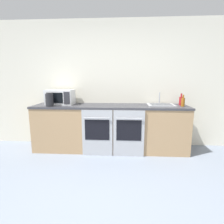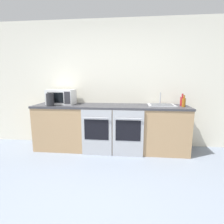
{
  "view_description": "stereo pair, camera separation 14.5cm",
  "coord_description": "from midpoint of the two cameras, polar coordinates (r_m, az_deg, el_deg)",
  "views": [
    {
      "loc": [
        0.25,
        -1.49,
        1.4
      ],
      "look_at": [
        0.04,
        1.89,
        0.77
      ],
      "focal_mm": 28.0,
      "sensor_mm": 36.0,
      "label": 1
    },
    {
      "loc": [
        0.39,
        -1.48,
        1.4
      ],
      "look_at": [
        0.04,
        1.89,
        0.77
      ],
      "focal_mm": 28.0,
      "sensor_mm": 36.0,
      "label": 2
    }
  ],
  "objects": [
    {
      "name": "sink",
      "position": [
        3.55,
        14.52,
        2.41
      ],
      "size": [
        0.51,
        0.41,
        0.24
      ],
      "color": "#A8AAAF",
      "rests_on": "counter_back"
    },
    {
      "name": "counter_back",
      "position": [
        3.52,
        -1.79,
        -5.06
      ],
      "size": [
        3.01,
        0.66,
        0.91
      ],
      "color": "tan",
      "rests_on": "ground_plane"
    },
    {
      "name": "ground_plane",
      "position": [
        2.07,
        -7.41,
        -32.19
      ],
      "size": [
        16.0,
        16.0,
        0.0
      ],
      "primitive_type": "plane",
      "color": "gray"
    },
    {
      "name": "wall_back",
      "position": [
        3.74,
        -1.37,
        8.99
      ],
      "size": [
        10.0,
        0.06,
        2.6
      ],
      "color": "silver",
      "rests_on": "ground_plane"
    },
    {
      "name": "kettle",
      "position": [
        3.49,
        -20.88,
        3.71
      ],
      "size": [
        0.14,
        0.14,
        0.25
      ],
      "color": "#232326",
      "rests_on": "counter_back"
    },
    {
      "name": "oven_left",
      "position": [
        3.24,
        -6.13,
        -6.79
      ],
      "size": [
        0.56,
        0.06,
        0.86
      ],
      "color": "#A8AAAF",
      "rests_on": "ground_plane"
    },
    {
      "name": "bottle_red",
      "position": [
        3.63,
        20.56,
        3.49
      ],
      "size": [
        0.08,
        0.08,
        0.23
      ],
      "color": "maroon",
      "rests_on": "counter_back"
    },
    {
      "name": "bottle_amber",
      "position": [
        3.49,
        21.08,
        3.11
      ],
      "size": [
        0.06,
        0.06,
        0.22
      ],
      "color": "#8C5114",
      "rests_on": "counter_back"
    },
    {
      "name": "oven_right",
      "position": [
        3.19,
        4.19,
        -7.0
      ],
      "size": [
        0.56,
        0.06,
        0.86
      ],
      "color": "#A8AAAF",
      "rests_on": "ground_plane"
    },
    {
      "name": "microwave",
      "position": [
        3.71,
        -17.57,
        4.69
      ],
      "size": [
        0.53,
        0.37,
        0.3
      ],
      "color": "silver",
      "rests_on": "counter_back"
    }
  ]
}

